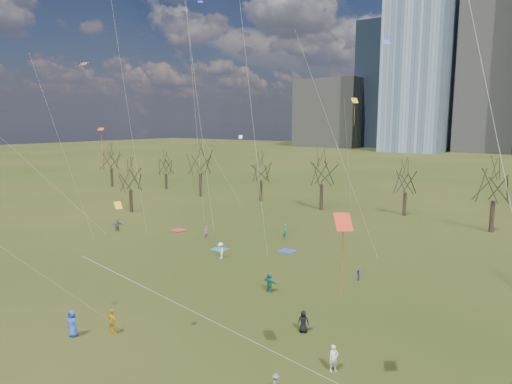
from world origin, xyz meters
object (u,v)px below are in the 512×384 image
Objects in this scene: blanket_teal at (220,249)px; person_1 at (334,358)px; blanket_crimson at (178,230)px; person_0 at (72,323)px; person_4 at (112,322)px; blanket_navy at (287,251)px.

blanket_teal is 1.05× the size of person_1.
blanket_teal is 1.00× the size of blanket_crimson.
person_4 is (1.81, 1.68, -0.05)m from person_0.
person_1 is 14.30m from person_4.
blanket_crimson is at bearing -39.69° from person_4.
blanket_crimson is 28.89m from person_0.
person_4 reaches higher than blanket_navy.
person_1 is 0.91× the size of person_4.
blanket_navy is 1.05× the size of person_1.
blanket_navy is 24.67m from person_0.
person_0 is at bearing -93.00° from blanket_navy.
person_4 is at bearing -88.70° from blanket_navy.
blanket_crimson is 0.90× the size of person_0.
person_1 reaches higher than blanket_teal.
person_4 is (16.61, -23.11, 0.82)m from blanket_crimson.
blanket_crimson is (-16.09, 0.17, 0.00)m from blanket_navy.
person_4 is at bearing 142.92° from person_1.
person_4 is (-13.71, -4.05, 0.07)m from person_1.
blanket_crimson is (-9.82, 3.78, 0.00)m from blanket_teal.
blanket_teal is 25.58m from person_1.
person_1 is at bearing -36.68° from blanket_teal.
person_4 reaches higher than blanket_teal.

